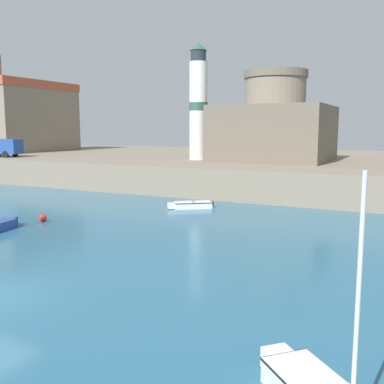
{
  "coord_description": "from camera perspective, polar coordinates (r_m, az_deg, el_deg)",
  "views": [
    {
      "loc": [
        14.04,
        -11.26,
        6.36
      ],
      "look_at": [
        0.45,
        16.12,
        2.0
      ],
      "focal_mm": 42.0,
      "sensor_mm": 36.0,
      "label": 1
    }
  ],
  "objects": [
    {
      "name": "church",
      "position": [
        75.0,
        -21.21,
        9.39
      ],
      "size": [
        13.07,
        15.41,
        16.76
      ],
      "color": "gray",
      "rests_on": "quay_seawall"
    },
    {
      "name": "quay_seawall",
      "position": [
        57.83,
        12.27,
        3.01
      ],
      "size": [
        120.0,
        40.0,
        2.81
      ],
      "primitive_type": "cube",
      "color": "gray",
      "rests_on": "ground"
    },
    {
      "name": "fortress",
      "position": [
        50.69,
        10.42,
        8.05
      ],
      "size": [
        11.78,
        11.78,
        9.69
      ],
      "color": "#685E4F",
      "rests_on": "quay_seawall"
    },
    {
      "name": "mooring_buoy",
      "position": [
        32.46,
        -18.42,
        -3.14
      ],
      "size": [
        0.51,
        0.51,
        0.51
      ],
      "primitive_type": "sphere",
      "color": "red",
      "rests_on": "ground"
    },
    {
      "name": "dinghy_white_2",
      "position": [
        35.92,
        -0.07,
        -1.62
      ],
      "size": [
        3.37,
        2.88,
        0.59
      ],
      "color": "white",
      "rests_on": "ground"
    },
    {
      "name": "truck_on_quay",
      "position": [
        60.42,
        -22.81,
        5.27
      ],
      "size": [
        4.66,
        2.99,
        2.2
      ],
      "color": "#234793",
      "rests_on": "quay_seawall"
    },
    {
      "name": "lighthouse",
      "position": [
        51.07,
        0.81,
        11.1
      ],
      "size": [
        2.06,
        2.06,
        12.8
      ],
      "color": "silver",
      "rests_on": "quay_seawall"
    }
  ]
}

